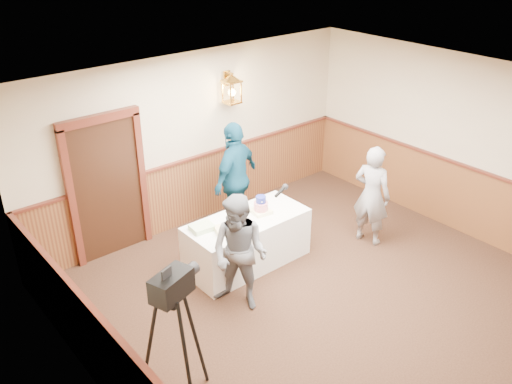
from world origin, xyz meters
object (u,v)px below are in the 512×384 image
at_px(display_table, 247,241).
at_px(tv_camera_rig, 177,352).
at_px(tiered_cake, 261,206).
at_px(sheet_cake_yellow, 227,229).
at_px(interviewer, 240,253).
at_px(sheet_cake_green, 202,227).
at_px(baker, 372,195).
at_px(assistant_p, 236,178).

distance_m(display_table, tv_camera_rig, 2.76).
relative_size(tiered_cake, sheet_cake_yellow, 0.94).
bearing_deg(interviewer, sheet_cake_green, 154.38).
xyz_separation_m(display_table, interviewer, (-0.68, -0.69, 0.42)).
relative_size(baker, assistant_p, 0.87).
bearing_deg(tiered_cake, display_table, -179.86).
distance_m(sheet_cake_yellow, assistant_p, 1.34).
distance_m(interviewer, assistant_p, 1.95).
height_order(display_table, sheet_cake_yellow, sheet_cake_yellow).
xyz_separation_m(display_table, tv_camera_rig, (-2.20, -1.62, 0.38)).
bearing_deg(tv_camera_rig, sheet_cake_green, 30.99).
relative_size(interviewer, assistant_p, 0.86).
relative_size(sheet_cake_yellow, tv_camera_rig, 0.18).
bearing_deg(sheet_cake_green, tv_camera_rig, -130.74).
height_order(tiered_cake, baker, baker).
relative_size(sheet_cake_green, assistant_p, 0.17).
xyz_separation_m(interviewer, assistant_p, (1.16, 1.56, 0.13)).
bearing_deg(baker, sheet_cake_green, 56.02).
distance_m(sheet_cake_yellow, interviewer, 0.64).
bearing_deg(interviewer, sheet_cake_yellow, 132.73).
relative_size(sheet_cake_green, tv_camera_rig, 0.18).
height_order(interviewer, assistant_p, assistant_p).
relative_size(display_table, interviewer, 1.14).
xyz_separation_m(display_table, assistant_p, (0.48, 0.88, 0.54)).
relative_size(display_table, tiered_cake, 6.19).
relative_size(tiered_cake, assistant_p, 0.16).
bearing_deg(sheet_cake_yellow, assistant_p, 46.68).
height_order(tiered_cake, sheet_cake_green, tiered_cake).
xyz_separation_m(sheet_cake_yellow, sheet_cake_green, (-0.23, 0.25, 0.00)).
height_order(sheet_cake_yellow, baker, baker).
bearing_deg(assistant_p, tv_camera_rig, 23.05).
bearing_deg(assistant_p, display_table, 41.14).
xyz_separation_m(tiered_cake, sheet_cake_yellow, (-0.69, -0.10, -0.07)).
bearing_deg(sheet_cake_yellow, tv_camera_rig, -139.13).
height_order(sheet_cake_yellow, assistant_p, assistant_p).
bearing_deg(sheet_cake_green, assistant_p, 32.09).
height_order(tiered_cake, interviewer, interviewer).
distance_m(tiered_cake, sheet_cake_yellow, 0.70).
bearing_deg(tv_camera_rig, sheet_cake_yellow, 22.60).
bearing_deg(tiered_cake, interviewer, -143.73).
bearing_deg(tiered_cake, tv_camera_rig, -146.54).
bearing_deg(interviewer, display_table, 110.54).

